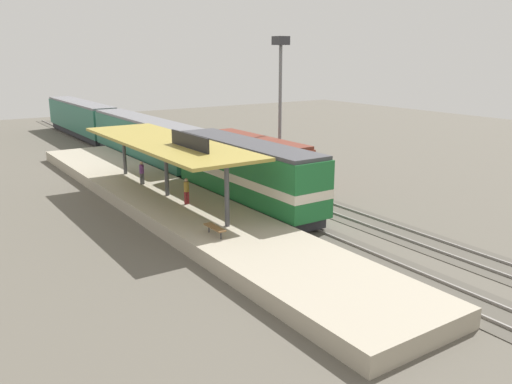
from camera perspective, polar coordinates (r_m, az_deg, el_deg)
The scene contains 13 objects.
ground_plane at distance 40.09m, azimuth -0.88°, elevation -0.22°, with size 120.00×120.00×0.00m, color #5B564C.
track_near at distance 39.07m, azimuth -3.34°, elevation -0.60°, with size 3.20×110.00×0.16m.
track_far at distance 41.51m, azimuth 2.13°, elevation 0.35°, with size 3.20×110.00×0.16m.
platform at distance 36.92m, azimuth -9.50°, elevation -1.02°, with size 6.00×44.00×0.90m, color #A89E89.
station_canopy at distance 35.95m, azimuth -9.71°, elevation 5.22°, with size 5.20×18.00×4.70m.
platform_bench at distance 28.33m, azimuth -4.48°, elevation -3.87°, with size 0.44×1.70×0.50m.
locomotive at distance 36.08m, azimuth -1.02°, elevation 2.02°, with size 2.93×14.43×4.44m.
passenger_carriage_front at distance 51.87m, azimuth -11.96°, elevation 5.53°, with size 2.90×20.00×4.24m.
passenger_carriage_rear at distance 71.42m, azimuth -18.37°, elevation 7.57°, with size 2.90×20.00×4.24m.
freight_car at distance 43.43m, azimuth -0.13°, elevation 3.63°, with size 2.80×12.00×3.54m.
light_mast at distance 45.24m, azimuth 2.65°, elevation 12.27°, with size 1.10×1.10×11.70m.
person_waiting at distance 40.02m, azimuth -12.22°, elevation 2.15°, with size 0.34×0.34×1.71m.
person_walking at distance 34.25m, azimuth -7.52°, elevation 0.24°, with size 0.34×0.34×1.71m.
Camera 1 is at (-19.11, -32.46, 10.40)m, focal length 37.07 mm.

